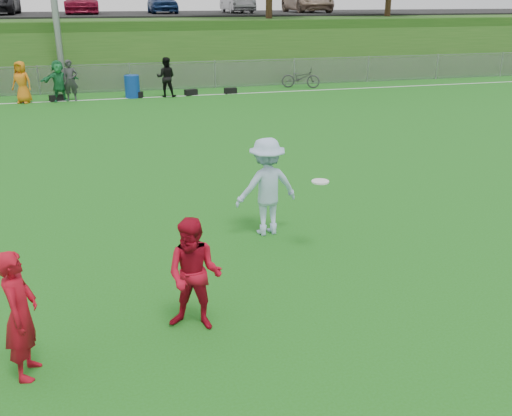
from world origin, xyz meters
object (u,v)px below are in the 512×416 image
object	(u,v)px
player_red_left	(20,315)
player_red_center	(195,275)
recycling_bin	(132,86)
frisbee	(320,182)
player_blue	(267,187)
bicycle	(301,78)

from	to	relation	value
player_red_left	player_red_center	xyz separation A→B (m)	(2.06, 0.48, -0.02)
player_red_center	recycling_bin	bearing A→B (deg)	113.78
player_red_left	frisbee	bearing A→B (deg)	-54.20
recycling_bin	player_red_center	bearing A→B (deg)	-91.26
player_blue	recycling_bin	xyz separation A→B (m)	(-1.39, 16.08, -0.43)
frisbee	recycling_bin	bearing A→B (deg)	96.77
player_red_center	bicycle	world-z (taller)	player_red_center
player_blue	frisbee	size ratio (longest dim) A/B	6.13
player_red_left	recycling_bin	size ratio (longest dim) A/B	1.65
player_red_center	player_blue	xyz separation A→B (m)	(1.81, 2.86, 0.13)
player_red_left	recycling_bin	xyz separation A→B (m)	(2.48, 19.42, -0.31)
player_blue	bicycle	size ratio (longest dim) A/B	0.99
player_red_center	player_blue	bearing A→B (deg)	82.76
player_red_center	frisbee	xyz separation A→B (m)	(2.44, 1.86, 0.49)
player_red_left	bicycle	world-z (taller)	player_red_left
player_red_left	player_red_center	bearing A→B (deg)	-68.60
player_blue	bicycle	bearing A→B (deg)	-118.33
player_red_left	bicycle	size ratio (longest dim) A/B	0.86
bicycle	player_red_left	bearing A→B (deg)	175.85
player_red_center	player_red_left	bearing A→B (deg)	-141.87
player_red_left	player_blue	size ratio (longest dim) A/B	0.87
player_red_left	player_blue	distance (m)	5.11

